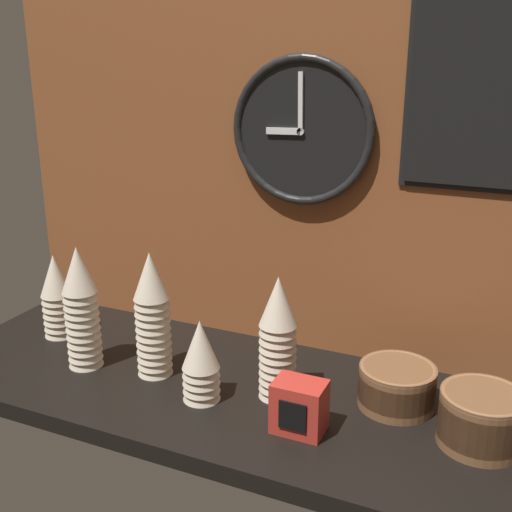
{
  "coord_description": "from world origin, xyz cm",
  "views": [
    {
      "loc": [
        52.06,
        -117.42,
        75.07
      ],
      "look_at": [
        -2.24,
        4.0,
        30.47
      ],
      "focal_mm": 45.0,
      "sensor_mm": 36.0,
      "label": 1
    }
  ],
  "objects_px": {
    "cup_stack_left": "(81,308)",
    "cup_stack_far_left": "(57,296)",
    "cup_stack_center_left": "(152,314)",
    "cup_stack_center_right": "(278,338)",
    "cup_stack_center": "(201,360)",
    "napkin_dispenser": "(299,407)",
    "wall_clock": "(302,131)",
    "bowl_stack_far_right": "(481,417)",
    "bowl_stack_right": "(397,385)"
  },
  "relations": [
    {
      "from": "bowl_stack_right",
      "to": "wall_clock",
      "type": "height_order",
      "value": "wall_clock"
    },
    {
      "from": "cup_stack_center_left",
      "to": "bowl_stack_far_right",
      "type": "xyz_separation_m",
      "value": [
        0.73,
        0.02,
        -0.09
      ]
    },
    {
      "from": "cup_stack_center_right",
      "to": "bowl_stack_right",
      "type": "relative_size",
      "value": 1.72
    },
    {
      "from": "cup_stack_center_right",
      "to": "cup_stack_left",
      "type": "height_order",
      "value": "cup_stack_left"
    },
    {
      "from": "cup_stack_center_right",
      "to": "cup_stack_center",
      "type": "height_order",
      "value": "cup_stack_center_right"
    },
    {
      "from": "wall_clock",
      "to": "cup_stack_center",
      "type": "bearing_deg",
      "value": -107.97
    },
    {
      "from": "cup_stack_center",
      "to": "cup_stack_left",
      "type": "height_order",
      "value": "cup_stack_left"
    },
    {
      "from": "cup_stack_far_left",
      "to": "bowl_stack_far_right",
      "type": "relative_size",
      "value": 1.37
    },
    {
      "from": "cup_stack_far_left",
      "to": "bowl_stack_far_right",
      "type": "distance_m",
      "value": 1.08
    },
    {
      "from": "cup_stack_center_right",
      "to": "cup_stack_center",
      "type": "distance_m",
      "value": 0.17
    },
    {
      "from": "cup_stack_left",
      "to": "bowl_stack_far_right",
      "type": "bearing_deg",
      "value": 3.33
    },
    {
      "from": "cup_stack_center_right",
      "to": "cup_stack_center_left",
      "type": "relative_size",
      "value": 0.94
    },
    {
      "from": "cup_stack_center",
      "to": "cup_stack_left",
      "type": "relative_size",
      "value": 0.62
    },
    {
      "from": "cup_stack_center_left",
      "to": "cup_stack_left",
      "type": "bearing_deg",
      "value": -168.83
    },
    {
      "from": "cup_stack_left",
      "to": "bowl_stack_right",
      "type": "xyz_separation_m",
      "value": [
        0.73,
        0.13,
        -0.1
      ]
    },
    {
      "from": "wall_clock",
      "to": "napkin_dispenser",
      "type": "xyz_separation_m",
      "value": [
        0.13,
        -0.35,
        -0.5
      ]
    },
    {
      "from": "cup_stack_left",
      "to": "cup_stack_center_left",
      "type": "relative_size",
      "value": 1.0
    },
    {
      "from": "bowl_stack_far_right",
      "to": "napkin_dispenser",
      "type": "distance_m",
      "value": 0.35
    },
    {
      "from": "cup_stack_left",
      "to": "cup_stack_center_left",
      "type": "bearing_deg",
      "value": 11.17
    },
    {
      "from": "cup_stack_center",
      "to": "napkin_dispenser",
      "type": "xyz_separation_m",
      "value": [
        0.24,
        -0.03,
        -0.04
      ]
    },
    {
      "from": "bowl_stack_far_right",
      "to": "bowl_stack_right",
      "type": "bearing_deg",
      "value": 158.13
    },
    {
      "from": "cup_stack_center_left",
      "to": "cup_stack_center",
      "type": "bearing_deg",
      "value": -20.14
    },
    {
      "from": "napkin_dispenser",
      "to": "wall_clock",
      "type": "bearing_deg",
      "value": 111.16
    },
    {
      "from": "cup_stack_center_right",
      "to": "cup_stack_left",
      "type": "xyz_separation_m",
      "value": [
        -0.48,
        -0.06,
        0.01
      ]
    },
    {
      "from": "cup_stack_center_left",
      "to": "cup_stack_center_right",
      "type": "bearing_deg",
      "value": 4.07
    },
    {
      "from": "cup_stack_center_left",
      "to": "wall_clock",
      "type": "xyz_separation_m",
      "value": [
        0.26,
        0.26,
        0.4
      ]
    },
    {
      "from": "cup_stack_far_left",
      "to": "wall_clock",
      "type": "distance_m",
      "value": 0.77
    },
    {
      "from": "wall_clock",
      "to": "cup_stack_center_right",
      "type": "bearing_deg",
      "value": -79.76
    },
    {
      "from": "cup_stack_far_left",
      "to": "bowl_stack_right",
      "type": "relative_size",
      "value": 1.37
    },
    {
      "from": "cup_stack_center_left",
      "to": "bowl_stack_right",
      "type": "bearing_deg",
      "value": 9.25
    },
    {
      "from": "cup_stack_center_right",
      "to": "bowl_stack_far_right",
      "type": "height_order",
      "value": "cup_stack_center_right"
    },
    {
      "from": "cup_stack_far_left",
      "to": "bowl_stack_right",
      "type": "height_order",
      "value": "cup_stack_far_left"
    },
    {
      "from": "cup_stack_left",
      "to": "wall_clock",
      "type": "height_order",
      "value": "wall_clock"
    },
    {
      "from": "cup_stack_left",
      "to": "cup_stack_far_left",
      "type": "relative_size",
      "value": 1.34
    },
    {
      "from": "cup_stack_center_right",
      "to": "bowl_stack_far_right",
      "type": "bearing_deg",
      "value": -0.46
    },
    {
      "from": "bowl_stack_right",
      "to": "wall_clock",
      "type": "relative_size",
      "value": 0.48
    },
    {
      "from": "cup_stack_far_left",
      "to": "bowl_stack_far_right",
      "type": "bearing_deg",
      "value": -2.95
    },
    {
      "from": "cup_stack_left",
      "to": "bowl_stack_right",
      "type": "height_order",
      "value": "cup_stack_left"
    },
    {
      "from": "bowl_stack_far_right",
      "to": "cup_stack_far_left",
      "type": "bearing_deg",
      "value": 177.05
    },
    {
      "from": "cup_stack_far_left",
      "to": "cup_stack_center_right",
      "type": "bearing_deg",
      "value": -4.58
    },
    {
      "from": "cup_stack_center_right",
      "to": "napkin_dispenser",
      "type": "relative_size",
      "value": 2.61
    },
    {
      "from": "napkin_dispenser",
      "to": "bowl_stack_far_right",
      "type": "bearing_deg",
      "value": 16.91
    },
    {
      "from": "cup_stack_center_left",
      "to": "napkin_dispenser",
      "type": "bearing_deg",
      "value": -12.07
    },
    {
      "from": "cup_stack_center",
      "to": "cup_stack_center_left",
      "type": "xyz_separation_m",
      "value": [
        -0.16,
        0.06,
        0.06
      ]
    },
    {
      "from": "bowl_stack_far_right",
      "to": "wall_clock",
      "type": "bearing_deg",
      "value": 152.62
    },
    {
      "from": "cup_stack_center",
      "to": "bowl_stack_right",
      "type": "height_order",
      "value": "cup_stack_center"
    },
    {
      "from": "cup_stack_left",
      "to": "cup_stack_center",
      "type": "bearing_deg",
      "value": -3.92
    },
    {
      "from": "cup_stack_center",
      "to": "cup_stack_center_left",
      "type": "bearing_deg",
      "value": 159.86
    },
    {
      "from": "cup_stack_center_right",
      "to": "bowl_stack_right",
      "type": "xyz_separation_m",
      "value": [
        0.25,
        0.07,
        -0.09
      ]
    },
    {
      "from": "cup_stack_center",
      "to": "napkin_dispenser",
      "type": "relative_size",
      "value": 1.73
    }
  ]
}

